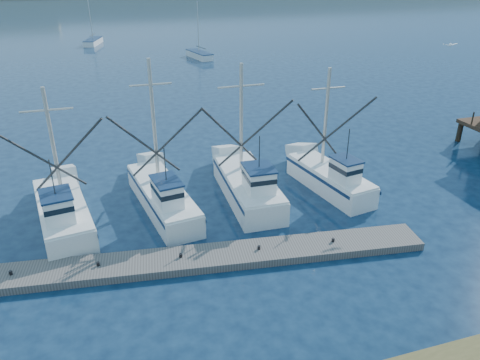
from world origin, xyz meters
name	(u,v)px	position (x,y,z in m)	size (l,w,h in m)	color
ground	(351,296)	(0.00, 0.00, 0.00)	(500.00, 500.00, 0.00)	#0C1E35
floating_dock	(120,267)	(-9.88, 5.16, 0.21)	(31.34, 2.09, 0.42)	#68615D
trawler_fleet	(99,209)	(-10.58, 10.12, 0.97)	(31.27, 8.81, 9.93)	white
sailboat_near	(199,55)	(5.81, 55.82, 0.49)	(3.03, 6.19, 8.10)	white
sailboat_far	(93,42)	(-9.17, 73.24, 0.49)	(3.53, 6.33, 8.10)	white
flying_gull	(450,45)	(12.39, 10.90, 8.83)	(1.09, 0.20, 0.20)	white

